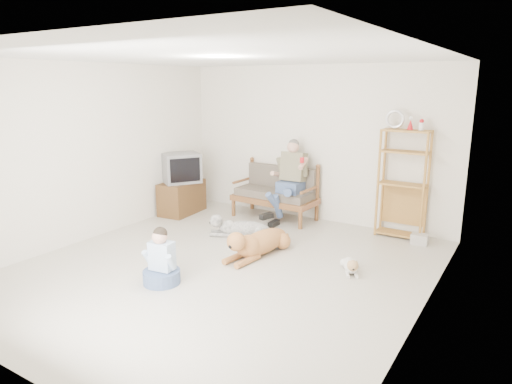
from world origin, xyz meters
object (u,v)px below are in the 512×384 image
Objects in this scene: tv_stand at (182,197)px; golden_retriever at (257,243)px; loveseat at (276,191)px; etagere at (403,183)px.

golden_retriever is at bearing -30.05° from tv_stand.
loveseat is 2.23m from etagere.
etagere is 2.51m from golden_retriever.
loveseat is 1.95m from golden_retriever.
tv_stand is (-1.65, -0.69, -0.19)m from loveseat.
loveseat is at bearing 17.67° from tv_stand.
golden_retriever is (0.71, -1.79, -0.30)m from loveseat.
tv_stand is 0.62× the size of golden_retriever.
tv_stand reaches higher than golden_retriever.
golden_retriever is at bearing -66.31° from loveseat.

